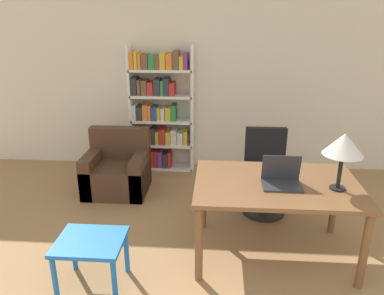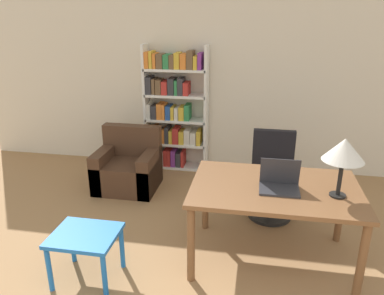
{
  "view_description": "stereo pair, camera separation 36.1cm",
  "coord_description": "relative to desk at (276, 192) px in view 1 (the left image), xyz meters",
  "views": [
    {
      "loc": [
        -0.02,
        -0.92,
        2.26
      ],
      "look_at": [
        -0.27,
        2.47,
        1.03
      ],
      "focal_mm": 35.0,
      "sensor_mm": 36.0,
      "label": 1
    },
    {
      "loc": [
        0.33,
        -0.87,
        2.26
      ],
      "look_at": [
        -0.27,
        2.47,
        1.03
      ],
      "focal_mm": 35.0,
      "sensor_mm": 36.0,
      "label": 2
    }
  ],
  "objects": [
    {
      "name": "side_table_blue",
      "position": [
        -1.61,
        -0.58,
        -0.29
      ],
      "size": [
        0.56,
        0.48,
        0.46
      ],
      "color": "blue",
      "rests_on": "ground_plane"
    },
    {
      "name": "laptop",
      "position": [
        0.03,
        -0.04,
        0.15
      ],
      "size": [
        0.35,
        0.26,
        0.27
      ],
      "color": "#2D2D33",
      "rests_on": "desk"
    },
    {
      "name": "wall_back",
      "position": [
        -0.53,
        2.26,
        0.67
      ],
      "size": [
        8.0,
        0.06,
        2.7
      ],
      "color": "beige",
      "rests_on": "ground_plane"
    },
    {
      "name": "bookshelf",
      "position": [
        -1.43,
        2.07,
        0.2
      ],
      "size": [
        0.93,
        0.28,
        1.84
      ],
      "color": "white",
      "rests_on": "ground_plane"
    },
    {
      "name": "armchair",
      "position": [
        -1.87,
        1.27,
        -0.41
      ],
      "size": [
        0.79,
        0.69,
        0.81
      ],
      "color": "#472D1E",
      "rests_on": "ground_plane"
    },
    {
      "name": "desk",
      "position": [
        0.0,
        0.0,
        0.0
      ],
      "size": [
        1.51,
        1.0,
        0.78
      ],
      "color": "brown",
      "rests_on": "ground_plane"
    },
    {
      "name": "table_lamp",
      "position": [
        0.52,
        -0.1,
        0.51
      ],
      "size": [
        0.34,
        0.34,
        0.52
      ],
      "color": "black",
      "rests_on": "desk"
    },
    {
      "name": "office_chair",
      "position": [
        0.01,
        0.89,
        -0.22
      ],
      "size": [
        0.5,
        0.5,
        0.99
      ],
      "color": "black",
      "rests_on": "ground_plane"
    }
  ]
}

